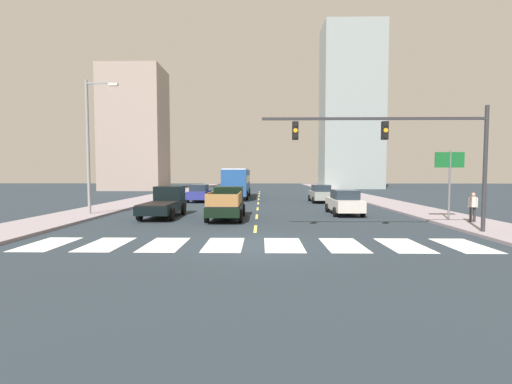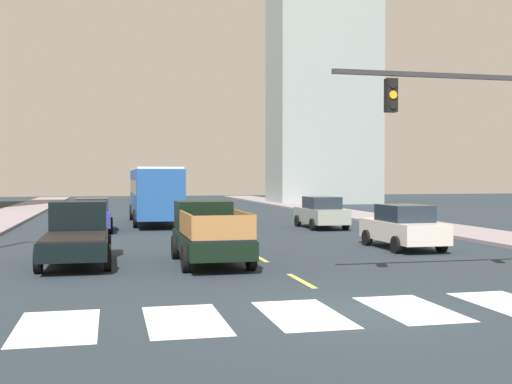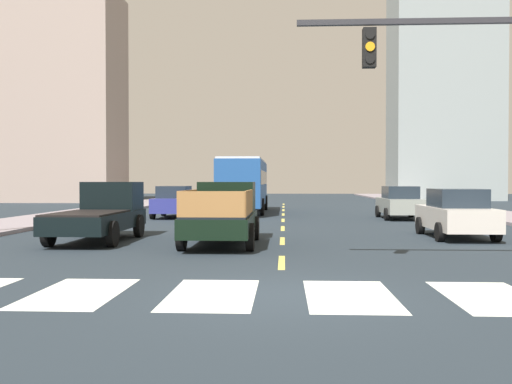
{
  "view_description": "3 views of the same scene",
  "coord_description": "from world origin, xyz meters",
  "px_view_note": "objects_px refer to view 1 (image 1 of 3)",
  "views": [
    {
      "loc": [
        0.31,
        -13.87,
        2.9
      ],
      "look_at": [
        -0.05,
        9.18,
        1.62
      ],
      "focal_mm": 24.46,
      "sensor_mm": 36.0,
      "label": 1
    },
    {
      "loc": [
        -5.0,
        -12.31,
        2.82
      ],
      "look_at": [
        0.99,
        13.75,
        2.16
      ],
      "focal_mm": 44.49,
      "sensor_mm": 36.0,
      "label": 2
    },
    {
      "loc": [
        0.06,
        -9.91,
        1.99
      ],
      "look_at": [
        -0.92,
        9.92,
        1.61
      ],
      "focal_mm": 40.01,
      "sensor_mm": 36.0,
      "label": 3
    }
  ],
  "objects_px": {
    "direction_sign_green": "(450,170)",
    "streetlight_left": "(90,142)",
    "city_bus": "(237,181)",
    "pickup_stakebed": "(227,204)",
    "sedan_mid": "(344,202)",
    "pedestrian_waiting": "(473,205)",
    "pickup_dark": "(165,203)",
    "sedan_far": "(199,193)",
    "traffic_signal_gantry": "(411,143)",
    "sedan_near_right": "(321,193)"
  },
  "relations": [
    {
      "from": "direction_sign_green",
      "to": "streetlight_left",
      "type": "xyz_separation_m",
      "value": [
        -22.42,
        2.57,
        1.94
      ]
    },
    {
      "from": "city_bus",
      "to": "direction_sign_green",
      "type": "relative_size",
      "value": 2.57
    },
    {
      "from": "pickup_stakebed",
      "to": "direction_sign_green",
      "type": "bearing_deg",
      "value": -7.78
    },
    {
      "from": "streetlight_left",
      "to": "city_bus",
      "type": "bearing_deg",
      "value": 62.34
    },
    {
      "from": "sedan_mid",
      "to": "pedestrian_waiting",
      "type": "bearing_deg",
      "value": -39.58
    },
    {
      "from": "pickup_stakebed",
      "to": "streetlight_left",
      "type": "height_order",
      "value": "streetlight_left"
    },
    {
      "from": "direction_sign_green",
      "to": "pedestrian_waiting",
      "type": "distance_m",
      "value": 2.33
    },
    {
      "from": "pickup_dark",
      "to": "direction_sign_green",
      "type": "relative_size",
      "value": 1.24
    },
    {
      "from": "sedan_far",
      "to": "streetlight_left",
      "type": "xyz_separation_m",
      "value": [
        -5.19,
        -11.55,
        4.11
      ]
    },
    {
      "from": "traffic_signal_gantry",
      "to": "sedan_near_right",
      "type": "bearing_deg",
      "value": 93.68
    },
    {
      "from": "city_bus",
      "to": "sedan_far",
      "type": "bearing_deg",
      "value": -124.41
    },
    {
      "from": "sedan_mid",
      "to": "traffic_signal_gantry",
      "type": "xyz_separation_m",
      "value": [
        1.2,
        -7.83,
        3.39
      ]
    },
    {
      "from": "traffic_signal_gantry",
      "to": "sedan_far",
      "type": "bearing_deg",
      "value": 125.68
    },
    {
      "from": "traffic_signal_gantry",
      "to": "streetlight_left",
      "type": "relative_size",
      "value": 1.16
    },
    {
      "from": "sedan_far",
      "to": "sedan_near_right",
      "type": "bearing_deg",
      "value": -3.8
    },
    {
      "from": "pickup_dark",
      "to": "pedestrian_waiting",
      "type": "xyz_separation_m",
      "value": [
        18.18,
        -3.35,
        0.2
      ]
    },
    {
      "from": "pickup_dark",
      "to": "traffic_signal_gantry",
      "type": "height_order",
      "value": "traffic_signal_gantry"
    },
    {
      "from": "direction_sign_green",
      "to": "pedestrian_waiting",
      "type": "xyz_separation_m",
      "value": [
        0.78,
        -1.06,
        -1.92
      ]
    },
    {
      "from": "pickup_dark",
      "to": "sedan_far",
      "type": "xyz_separation_m",
      "value": [
        0.17,
        11.84,
        -0.06
      ]
    },
    {
      "from": "traffic_signal_gantry",
      "to": "streetlight_left",
      "type": "height_order",
      "value": "streetlight_left"
    },
    {
      "from": "pickup_stakebed",
      "to": "pedestrian_waiting",
      "type": "bearing_deg",
      "value": -11.7
    },
    {
      "from": "direction_sign_green",
      "to": "sedan_far",
      "type": "bearing_deg",
      "value": 140.65
    },
    {
      "from": "city_bus",
      "to": "sedan_mid",
      "type": "distance_m",
      "value": 17.69
    },
    {
      "from": "sedan_mid",
      "to": "streetlight_left",
      "type": "height_order",
      "value": "streetlight_left"
    },
    {
      "from": "sedan_far",
      "to": "city_bus",
      "type": "bearing_deg",
      "value": 53.79
    },
    {
      "from": "sedan_near_right",
      "to": "direction_sign_green",
      "type": "xyz_separation_m",
      "value": [
        5.2,
        -13.6,
        2.17
      ]
    },
    {
      "from": "sedan_mid",
      "to": "streetlight_left",
      "type": "relative_size",
      "value": 0.49
    },
    {
      "from": "sedan_near_right",
      "to": "traffic_signal_gantry",
      "type": "relative_size",
      "value": 0.42
    },
    {
      "from": "direction_sign_green",
      "to": "pedestrian_waiting",
      "type": "height_order",
      "value": "direction_sign_green"
    },
    {
      "from": "pickup_stakebed",
      "to": "traffic_signal_gantry",
      "type": "distance_m",
      "value": 11.27
    },
    {
      "from": "city_bus",
      "to": "sedan_far",
      "type": "xyz_separation_m",
      "value": [
        -3.46,
        -4.95,
        -1.09
      ]
    },
    {
      "from": "traffic_signal_gantry",
      "to": "direction_sign_green",
      "type": "relative_size",
      "value": 2.49
    },
    {
      "from": "pickup_dark",
      "to": "sedan_far",
      "type": "distance_m",
      "value": 11.84
    },
    {
      "from": "city_bus",
      "to": "sedan_mid",
      "type": "xyz_separation_m",
      "value": [
        8.52,
        -15.46,
        -1.09
      ]
    },
    {
      "from": "pickup_stakebed",
      "to": "direction_sign_green",
      "type": "xyz_separation_m",
      "value": [
        13.2,
        -1.45,
        2.1
      ]
    },
    {
      "from": "pickup_dark",
      "to": "traffic_signal_gantry",
      "type": "bearing_deg",
      "value": -25.11
    },
    {
      "from": "city_bus",
      "to": "streetlight_left",
      "type": "distance_m",
      "value": 18.87
    },
    {
      "from": "sedan_near_right",
      "to": "pedestrian_waiting",
      "type": "height_order",
      "value": "pedestrian_waiting"
    },
    {
      "from": "sedan_near_right",
      "to": "pedestrian_waiting",
      "type": "relative_size",
      "value": 2.68
    },
    {
      "from": "pickup_stakebed",
      "to": "sedan_mid",
      "type": "xyz_separation_m",
      "value": [
        7.94,
        2.16,
        -0.08
      ]
    },
    {
      "from": "streetlight_left",
      "to": "pedestrian_waiting",
      "type": "xyz_separation_m",
      "value": [
        23.2,
        -3.64,
        -3.85
      ]
    },
    {
      "from": "city_bus",
      "to": "pedestrian_waiting",
      "type": "xyz_separation_m",
      "value": [
        14.56,
        -20.14,
        -0.84
      ]
    },
    {
      "from": "pickup_dark",
      "to": "pickup_stakebed",
      "type": "bearing_deg",
      "value": -10.34
    },
    {
      "from": "sedan_mid",
      "to": "pickup_stakebed",
      "type": "bearing_deg",
      "value": -166.66
    },
    {
      "from": "sedan_near_right",
      "to": "direction_sign_green",
      "type": "distance_m",
      "value": 14.72
    },
    {
      "from": "pickup_dark",
      "to": "streetlight_left",
      "type": "bearing_deg",
      "value": 177.68
    },
    {
      "from": "streetlight_left",
      "to": "pedestrian_waiting",
      "type": "bearing_deg",
      "value": -8.91
    },
    {
      "from": "sedan_mid",
      "to": "pickup_dark",
      "type": "bearing_deg",
      "value": -175.63
    },
    {
      "from": "direction_sign_green",
      "to": "traffic_signal_gantry",
      "type": "bearing_deg",
      "value": -133.82
    },
    {
      "from": "sedan_far",
      "to": "traffic_signal_gantry",
      "type": "relative_size",
      "value": 0.42
    }
  ]
}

